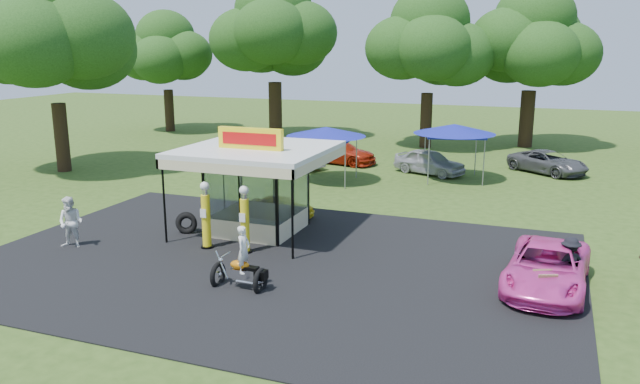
# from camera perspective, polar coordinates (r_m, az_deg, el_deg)

# --- Properties ---
(ground) EXTENTS (120.00, 120.00, 0.00)m
(ground) POSITION_cam_1_polar(r_m,az_deg,el_deg) (19.71, -6.82, -8.22)
(ground) COLOR #2E4A17
(ground) RESTS_ON ground
(asphalt_apron) EXTENTS (20.00, 14.00, 0.04)m
(asphalt_apron) POSITION_cam_1_polar(r_m,az_deg,el_deg) (21.38, -4.34, -6.34)
(asphalt_apron) COLOR black
(asphalt_apron) RESTS_ON ground
(gas_station_kiosk) EXTENTS (5.40, 5.40, 4.18)m
(gas_station_kiosk) POSITION_cam_1_polar(r_m,az_deg,el_deg) (24.31, -5.72, 0.40)
(gas_station_kiosk) COLOR white
(gas_station_kiosk) RESTS_ON ground
(gas_pump_left) EXTENTS (0.46, 0.46, 2.49)m
(gas_pump_left) POSITION_cam_1_polar(r_m,az_deg,el_deg) (22.69, -10.38, -2.25)
(gas_pump_left) COLOR black
(gas_pump_left) RESTS_ON ground
(gas_pump_right) EXTENTS (0.46, 0.46, 2.46)m
(gas_pump_right) POSITION_cam_1_polar(r_m,az_deg,el_deg) (21.98, -6.89, -2.67)
(gas_pump_right) COLOR black
(gas_pump_right) RESTS_ON ground
(motorcycle) EXTENTS (1.73, 0.83, 2.06)m
(motorcycle) POSITION_cam_1_polar(r_m,az_deg,el_deg) (18.96, -7.14, -6.53)
(motorcycle) COLOR black
(motorcycle) RESTS_ON ground
(spare_tires) EXTENTS (1.05, 0.83, 0.85)m
(spare_tires) POSITION_cam_1_polar(r_m,az_deg,el_deg) (24.90, -12.13, -2.79)
(spare_tires) COLOR black
(spare_tires) RESTS_ON ground
(a_frame_sign) EXTENTS (0.60, 0.67, 0.98)m
(a_frame_sign) POSITION_cam_1_polar(r_m,az_deg,el_deg) (18.93, 19.80, -8.26)
(a_frame_sign) COLOR #593819
(a_frame_sign) RESTS_ON ground
(kiosk_car) EXTENTS (2.82, 1.13, 0.96)m
(kiosk_car) POSITION_cam_1_polar(r_m,az_deg,el_deg) (26.55, -3.55, -1.34)
(kiosk_car) COLOR yellow
(kiosk_car) RESTS_ON ground
(pink_sedan) EXTENTS (2.64, 5.09, 1.37)m
(pink_sedan) POSITION_cam_1_polar(r_m,az_deg,el_deg) (20.07, 20.06, -6.48)
(pink_sedan) COLOR #F141AF
(pink_sedan) RESTS_ON ground
(spectator_west) EXTENTS (1.05, 0.89, 1.90)m
(spectator_west) POSITION_cam_1_polar(r_m,az_deg,el_deg) (24.22, -21.82, -2.61)
(spectator_west) COLOR white
(spectator_west) RESTS_ON ground
(spectator_east_a) EXTENTS (1.22, 1.05, 1.63)m
(spectator_east_a) POSITION_cam_1_polar(r_m,az_deg,el_deg) (20.24, 21.86, -6.08)
(spectator_east_a) COLOR black
(spectator_east_a) RESTS_ON ground
(bg_car_a) EXTENTS (4.39, 2.85, 1.37)m
(bg_car_a) POSITION_cam_1_polar(r_m,az_deg,el_deg) (37.17, -2.56, 3.26)
(bg_car_a) COLOR silver
(bg_car_a) RESTS_ON ground
(bg_car_b) EXTENTS (5.09, 2.88, 1.39)m
(bg_car_b) POSITION_cam_1_polar(r_m,az_deg,el_deg) (38.60, 1.75, 3.67)
(bg_car_b) COLOR #B0240D
(bg_car_b) RESTS_ON ground
(bg_car_c) EXTENTS (4.46, 3.11, 1.41)m
(bg_car_c) POSITION_cam_1_polar(r_m,az_deg,el_deg) (35.89, 9.98, 2.74)
(bg_car_c) COLOR #A4A4A8
(bg_car_c) RESTS_ON ground
(bg_car_d) EXTENTS (4.96, 4.45, 1.28)m
(bg_car_d) POSITION_cam_1_polar(r_m,az_deg,el_deg) (37.90, 20.12, 2.58)
(bg_car_d) COLOR #4E4E50
(bg_car_d) RESTS_ON ground
(tent_west) EXTENTS (4.23, 4.23, 2.95)m
(tent_west) POSITION_cam_1_polar(r_m,az_deg,el_deg) (33.05, 0.56, 5.49)
(tent_west) COLOR gray
(tent_west) RESTS_ON ground
(tent_east) EXTENTS (4.36, 4.36, 3.05)m
(tent_east) POSITION_cam_1_polar(r_m,az_deg,el_deg) (34.25, 12.19, 5.61)
(tent_east) COLOR gray
(tent_east) RESTS_ON ground
(oak_far_a) EXTENTS (8.19, 8.19, 9.71)m
(oak_far_a) POSITION_cam_1_polar(r_m,az_deg,el_deg) (54.16, -13.88, 11.93)
(oak_far_a) COLOR black
(oak_far_a) RESTS_ON ground
(oak_far_b) EXTENTS (10.04, 10.04, 11.98)m
(oak_far_b) POSITION_cam_1_polar(r_m,az_deg,el_deg) (48.81, -4.21, 13.88)
(oak_far_b) COLOR black
(oak_far_b) RESTS_ON ground
(oak_far_c) EXTENTS (9.23, 9.23, 10.88)m
(oak_far_c) POSITION_cam_1_polar(r_m,az_deg,el_deg) (44.76, 9.93, 12.81)
(oak_far_c) COLOR black
(oak_far_c) RESTS_ON ground
(oak_far_d) EXTENTS (9.32, 9.32, 11.10)m
(oak_far_d) POSITION_cam_1_polar(r_m,az_deg,el_deg) (46.75, 18.84, 12.54)
(oak_far_d) COLOR black
(oak_far_d) RESTS_ON ground
(oak_near) EXTENTS (10.09, 10.09, 11.62)m
(oak_near) POSITION_cam_1_polar(r_m,az_deg,el_deg) (38.60, -23.27, 12.44)
(oak_near) COLOR black
(oak_near) RESTS_ON ground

